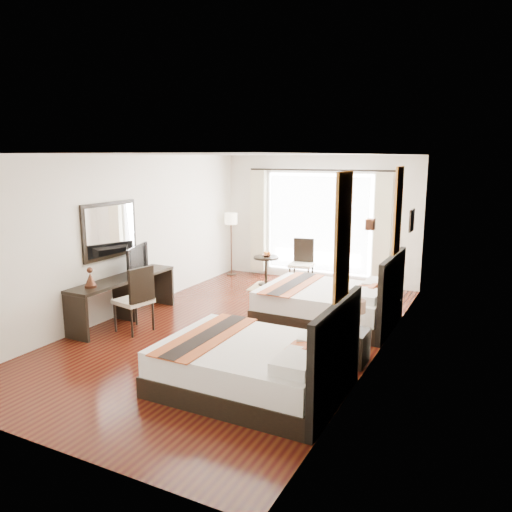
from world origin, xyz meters
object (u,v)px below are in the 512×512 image
at_px(nightstand, 352,347).
at_px(window_chair, 301,272).
at_px(television, 133,260).
at_px(fruit_bowl, 267,256).
at_px(table_lamp, 357,308).
at_px(bed_far, 331,303).
at_px(console_desk, 124,299).
at_px(side_table, 266,271).
at_px(desk_chair, 135,312).
at_px(floor_lamp, 231,223).
at_px(bed_near, 257,365).
at_px(vase, 354,326).

height_order(nightstand, window_chair, window_chair).
distance_m(television, fruit_bowl, 3.21).
bearing_deg(table_lamp, television, 178.09).
xyz_separation_m(bed_far, console_desk, (-3.19, -1.53, 0.06)).
xyz_separation_m(console_desk, side_table, (1.14, 3.23, -0.06)).
height_order(console_desk, window_chair, window_chair).
bearing_deg(fruit_bowl, television, -111.14).
xyz_separation_m(bed_far, nightstand, (0.82, -1.54, -0.09)).
bearing_deg(desk_chair, table_lamp, -161.07).
xyz_separation_m(desk_chair, window_chair, (1.34, 3.84, -0.01)).
xyz_separation_m(floor_lamp, side_table, (1.15, -0.50, -0.93)).
xyz_separation_m(fruit_bowl, window_chair, (0.70, 0.26, -0.35)).
height_order(table_lamp, fruit_bowl, table_lamp).
relative_size(bed_near, nightstand, 4.55).
bearing_deg(television, fruit_bowl, -40.13).
bearing_deg(nightstand, desk_chair, -174.21).
height_order(desk_chair, floor_lamp, floor_lamp).
relative_size(desk_chair, window_chair, 1.05).
bearing_deg(fruit_bowl, bed_near, -65.79).
relative_size(bed_far, table_lamp, 6.15).
xyz_separation_m(table_lamp, side_table, (-2.88, 3.12, -0.43)).
bearing_deg(table_lamp, bed_far, 120.35).
distance_m(table_lamp, television, 4.02).
xyz_separation_m(bed_near, window_chair, (-1.33, 4.80, -0.00)).
distance_m(bed_far, console_desk, 3.54).
xyz_separation_m(nightstand, vase, (0.03, -0.10, 0.33)).
bearing_deg(fruit_bowl, nightstand, -48.61).
height_order(television, side_table, television).
xyz_separation_m(bed_near, table_lamp, (0.82, 1.42, 0.43)).
bearing_deg(console_desk, nightstand, -0.08).
height_order(vase, fruit_bowl, fruit_bowl).
height_order(console_desk, fruit_bowl, console_desk).
height_order(nightstand, side_table, side_table).
bearing_deg(bed_near, floor_lamp, 122.51).
distance_m(table_lamp, desk_chair, 3.54).
xyz_separation_m(vase, console_desk, (-4.04, 0.11, -0.18)).
bearing_deg(window_chair, side_table, -79.30).
relative_size(bed_near, bed_far, 0.99).
bearing_deg(desk_chair, fruit_bowl, -88.75).
bearing_deg(window_chair, desk_chair, -27.21).
distance_m(bed_far, vase, 1.86).
relative_size(desk_chair, fruit_bowl, 5.44).
height_order(desk_chair, side_table, desk_chair).
relative_size(vase, window_chair, 0.12).
xyz_separation_m(nightstand, window_chair, (-2.14, 3.49, 0.08)).
bearing_deg(nightstand, floor_lamp, 137.07).
relative_size(bed_far, console_desk, 1.00).
height_order(console_desk, floor_lamp, floor_lamp).
bearing_deg(bed_near, bed_far, 90.32).
height_order(nightstand, console_desk, console_desk).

